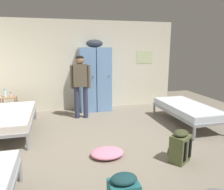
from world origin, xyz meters
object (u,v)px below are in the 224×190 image
Objects in this scene: backpack_olive at (180,147)px; clothes_pile_pink at (107,153)px; lotion_bottle at (11,95)px; water_bottle at (5,93)px; bed_right at (187,109)px; bed_left_rear at (11,117)px; locker_bank at (95,78)px; shelf_unit at (9,105)px; person_traveler at (81,81)px.

clothes_pile_pink is at bearing 157.28° from backpack_olive.
water_bottle is at bearing 158.20° from lotion_bottle.
lotion_bottle reaches higher than bed_right.
bed_left_rear is 3.26× the size of clothes_pile_pink.
locker_bank is 3.63× the size of shelf_unit.
clothes_pile_pink is (1.96, -2.71, -0.57)m from lotion_bottle.
bed_right is 1.95m from backpack_olive.
bed_right is 3.26× the size of clothes_pile_pink.
locker_bank is 3.55× the size of clothes_pile_pink.
clothes_pile_pink is (0.17, -2.25, -0.93)m from person_traveler.
person_traveler reaches higher than lotion_bottle.
locker_bank is at bearing 51.70° from person_traveler.
person_traveler is at bearing -14.60° from lotion_bottle.
person_traveler is 2.83× the size of clothes_pile_pink.
lotion_bottle is at bearing 165.40° from person_traveler.
person_traveler is 1.89m from lotion_bottle.
water_bottle is at bearing 159.09° from bed_right.
bed_left_rear is 8.75× the size of water_bottle.
locker_bank is 2.70m from bed_right.
locker_bank is 3.51m from backpack_olive.
bed_left_rear is 3.45× the size of backpack_olive.
water_bottle reaches higher than backpack_olive.
bed_left_rear is at bearing 139.44° from clothes_pile_pink.
shelf_unit reaches higher than clothes_pile_pink.
clothes_pile_pink is (1.78, -1.52, -0.32)m from bed_left_rear.
person_traveler is (1.61, 0.73, 0.62)m from bed_left_rear.
person_traveler is at bearing -128.30° from locker_bank.
bed_right is at bearing -25.18° from person_traveler.
backpack_olive is (1.28, -2.71, -0.74)m from person_traveler.
shelf_unit is (-2.36, -0.13, -0.62)m from locker_bank.
shelf_unit reaches higher than bed_right.
locker_bank is at bearing 3.05° from shelf_unit.
shelf_unit is at bearing 150.26° from lotion_bottle.
backpack_olive is at bearing -46.03° from lotion_bottle.
person_traveler is 3.09m from backpack_olive.
person_traveler reaches higher than clothes_pile_pink.
backpack_olive is (2.89, -1.99, -0.12)m from bed_left_rear.
bed_left_rear is at bearing -155.66° from person_traveler.
locker_bank reaches higher than shelf_unit.
water_bottle is at bearing -177.52° from locker_bank.
person_traveler is at bearing -15.18° from water_bottle.
lotion_bottle is 0.25× the size of backpack_olive.
clothes_pile_pink is (-1.11, 0.47, -0.20)m from backpack_olive.
lotion_bottle is (-4.23, 1.61, 0.25)m from bed_right.
locker_bank reaches higher than clothes_pile_pink.
locker_bank is at bearing 137.48° from bed_right.
water_bottle is at bearing 134.80° from backpack_olive.
bed_right is 2.54m from clothes_pile_pink.
bed_left_rear is 2.36m from clothes_pile_pink.
shelf_unit is at bearing -14.04° from water_bottle.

